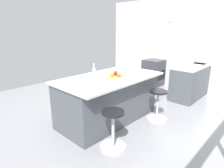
% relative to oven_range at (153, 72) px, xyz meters
% --- Properties ---
extents(ground_plane, '(7.75, 7.75, 0.00)m').
position_rel_oven_range_xyz_m(ground_plane, '(2.63, 0.88, -0.43)').
color(ground_plane, gray).
extents(interior_partition_left, '(0.15, 5.71, 2.78)m').
position_rel_oven_range_xyz_m(interior_partition_left, '(-0.35, 0.87, 0.96)').
color(interior_partition_left, silver).
rests_on(interior_partition_left, ground_plane).
extents(sink_cabinet, '(2.08, 0.60, 1.17)m').
position_rel_oven_range_xyz_m(sink_cabinet, '(-0.00, 1.39, 0.02)').
color(sink_cabinet, '#4C5156').
rests_on(sink_cabinet, ground_plane).
extents(oven_range, '(0.60, 0.61, 0.86)m').
position_rel_oven_range_xyz_m(oven_range, '(0.00, 0.00, 0.00)').
color(oven_range, '#38383D').
rests_on(oven_range, ground_plane).
extents(kitchen_island, '(2.16, 1.17, 0.95)m').
position_rel_oven_range_xyz_m(kitchen_island, '(2.87, 0.68, 0.05)').
color(kitchen_island, '#4C5156').
rests_on(kitchen_island, ground_plane).
extents(stool_by_window, '(0.44, 0.44, 0.65)m').
position_rel_oven_range_xyz_m(stool_by_window, '(2.18, 1.44, -0.12)').
color(stool_by_window, '#B7B7BC').
rests_on(stool_by_window, ground_plane).
extents(stool_middle, '(0.44, 0.44, 0.65)m').
position_rel_oven_range_xyz_m(stool_middle, '(3.55, 1.44, -0.12)').
color(stool_middle, '#B7B7BC').
rests_on(stool_middle, ground_plane).
extents(cutting_board, '(0.36, 0.24, 0.02)m').
position_rel_oven_range_xyz_m(cutting_board, '(2.82, 0.81, 0.53)').
color(cutting_board, tan).
rests_on(cutting_board, kitchen_island).
extents(apple_green, '(0.09, 0.09, 0.09)m').
position_rel_oven_range_xyz_m(apple_green, '(2.78, 0.89, 0.58)').
color(apple_green, '#609E2D').
rests_on(apple_green, cutting_board).
extents(apple_red, '(0.09, 0.09, 0.09)m').
position_rel_oven_range_xyz_m(apple_red, '(2.76, 0.78, 0.58)').
color(apple_red, red).
rests_on(apple_red, cutting_board).
extents(apple_yellow, '(0.09, 0.09, 0.09)m').
position_rel_oven_range_xyz_m(apple_yellow, '(2.87, 0.77, 0.58)').
color(apple_yellow, gold).
rests_on(apple_yellow, cutting_board).
extents(water_bottle, '(0.06, 0.06, 0.31)m').
position_rel_oven_range_xyz_m(water_bottle, '(3.23, 0.66, 0.64)').
color(water_bottle, silver).
rests_on(water_bottle, kitchen_island).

